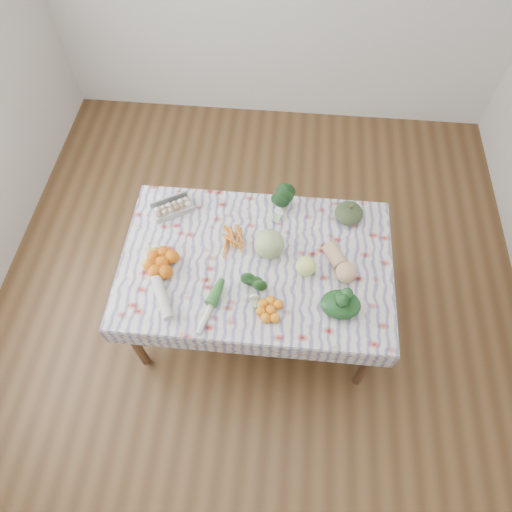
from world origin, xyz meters
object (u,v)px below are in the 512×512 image
dining_table (256,268)px  cabbage (269,244)px  egg_carton (173,209)px  grapefruit (306,266)px  kabocha_squash (349,213)px  butternut_squash (340,262)px

dining_table → cabbage: (0.07, 0.07, 0.17)m
dining_table → cabbage: 0.20m
cabbage → egg_carton: bearing=159.0°
cabbage → dining_table: bearing=-135.4°
egg_carton → grapefruit: size_ratio=2.15×
egg_carton → cabbage: 0.69m
egg_carton → kabocha_squash: size_ratio=1.43×
egg_carton → butternut_squash: 1.12m
cabbage → grapefruit: bearing=-27.3°
butternut_squash → grapefruit: butternut_squash is taller
butternut_squash → dining_table: bearing=151.3°
cabbage → butternut_squash: size_ratio=0.68×
dining_table → grapefruit: (0.30, -0.04, 0.14)m
egg_carton → dining_table: bearing=-59.9°
kabocha_squash → butternut_squash: butternut_squash is taller
egg_carton → kabocha_squash: (1.13, 0.06, 0.02)m
kabocha_squash → cabbage: (-0.49, -0.30, 0.03)m
kabocha_squash → dining_table: bearing=-146.1°
butternut_squash → kabocha_squash: bearing=52.3°
dining_table → grapefruit: size_ratio=13.32×
egg_carton → grapefruit: grapefruit is taller
cabbage → kabocha_squash: bearing=31.9°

